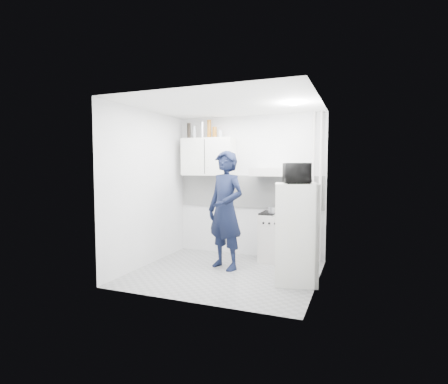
% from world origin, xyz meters
% --- Properties ---
extents(floor, '(2.80, 2.80, 0.00)m').
position_xyz_m(floor, '(0.00, 0.00, 0.00)').
color(floor, gray).
rests_on(floor, ground).
extents(ceiling, '(2.80, 2.80, 0.00)m').
position_xyz_m(ceiling, '(0.00, 0.00, 2.60)').
color(ceiling, white).
rests_on(ceiling, wall_back).
extents(wall_back, '(2.80, 0.00, 2.80)m').
position_xyz_m(wall_back, '(0.00, 1.25, 1.30)').
color(wall_back, silver).
rests_on(wall_back, floor).
extents(wall_left, '(0.00, 2.60, 2.60)m').
position_xyz_m(wall_left, '(-1.40, 0.00, 1.30)').
color(wall_left, silver).
rests_on(wall_left, floor).
extents(wall_right, '(0.00, 2.60, 2.60)m').
position_xyz_m(wall_right, '(1.40, 0.00, 1.30)').
color(wall_right, silver).
rests_on(wall_right, floor).
extents(person, '(0.82, 0.69, 1.92)m').
position_xyz_m(person, '(-0.09, 0.27, 0.96)').
color(person, black).
rests_on(person, floor).
extents(stove, '(0.52, 0.52, 0.83)m').
position_xyz_m(stove, '(0.57, 1.00, 0.42)').
color(stove, silver).
rests_on(stove, floor).
extents(fridge, '(0.71, 0.71, 1.42)m').
position_xyz_m(fridge, '(1.10, -0.01, 0.71)').
color(fridge, silver).
rests_on(fridge, floor).
extents(stove_top, '(0.50, 0.50, 0.03)m').
position_xyz_m(stove_top, '(0.57, 1.00, 0.85)').
color(stove_top, black).
rests_on(stove_top, stove).
extents(saucepan, '(0.18, 0.18, 0.10)m').
position_xyz_m(saucepan, '(0.55, 0.93, 0.91)').
color(saucepan, silver).
rests_on(saucepan, stove_top).
extents(microwave, '(0.60, 0.49, 0.29)m').
position_xyz_m(microwave, '(1.10, -0.01, 1.57)').
color(microwave, black).
rests_on(microwave, fridge).
extents(bottle_a, '(0.07, 0.07, 0.30)m').
position_xyz_m(bottle_a, '(-1.16, 1.07, 2.35)').
color(bottle_a, black).
rests_on(bottle_a, upper_cabinet).
extents(bottle_b, '(0.06, 0.06, 0.24)m').
position_xyz_m(bottle_b, '(-1.04, 1.07, 2.32)').
color(bottle_b, '#B2B7BC').
rests_on(bottle_b, upper_cabinet).
extents(bottle_c, '(0.07, 0.07, 0.31)m').
position_xyz_m(bottle_c, '(-0.88, 1.07, 2.35)').
color(bottle_c, silver).
rests_on(bottle_c, upper_cabinet).
extents(bottle_d, '(0.08, 0.08, 0.34)m').
position_xyz_m(bottle_d, '(-0.73, 1.07, 2.37)').
color(bottle_d, brown).
rests_on(bottle_d, upper_cabinet).
extents(canister_a, '(0.08, 0.08, 0.21)m').
position_xyz_m(canister_a, '(-0.62, 1.07, 2.30)').
color(canister_a, brown).
rests_on(canister_a, upper_cabinet).
extents(canister_b, '(0.07, 0.07, 0.14)m').
position_xyz_m(canister_b, '(-0.51, 1.07, 2.27)').
color(canister_b, '#B2B7BC').
rests_on(canister_b, upper_cabinet).
extents(upper_cabinet, '(1.00, 0.35, 0.70)m').
position_xyz_m(upper_cabinet, '(-0.75, 1.07, 1.85)').
color(upper_cabinet, silver).
rests_on(upper_cabinet, wall_back).
extents(range_hood, '(0.60, 0.50, 0.14)m').
position_xyz_m(range_hood, '(0.45, 1.00, 1.57)').
color(range_hood, silver).
rests_on(range_hood, wall_back).
extents(backsplash, '(2.74, 0.03, 0.60)m').
position_xyz_m(backsplash, '(0.00, 1.24, 1.20)').
color(backsplash, white).
rests_on(backsplash, wall_back).
extents(pipe_a, '(0.05, 0.05, 2.60)m').
position_xyz_m(pipe_a, '(1.30, 1.17, 1.30)').
color(pipe_a, silver).
rests_on(pipe_a, floor).
extents(pipe_b, '(0.04, 0.04, 2.60)m').
position_xyz_m(pipe_b, '(1.18, 1.17, 1.30)').
color(pipe_b, silver).
rests_on(pipe_b, floor).
extents(ceiling_spot_fixture, '(0.10, 0.10, 0.02)m').
position_xyz_m(ceiling_spot_fixture, '(1.00, 0.20, 2.57)').
color(ceiling_spot_fixture, white).
rests_on(ceiling_spot_fixture, ceiling).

